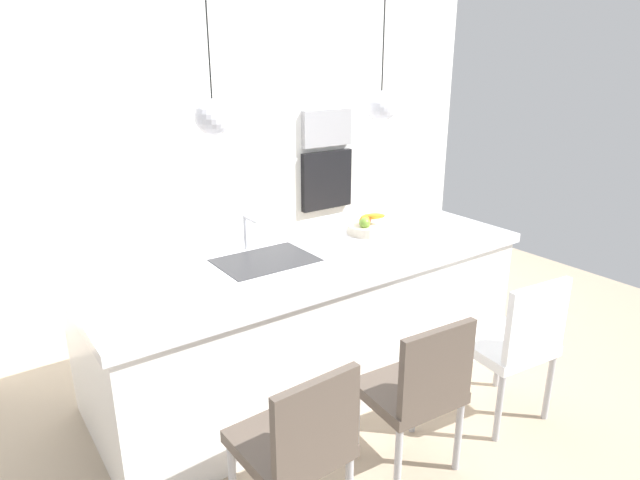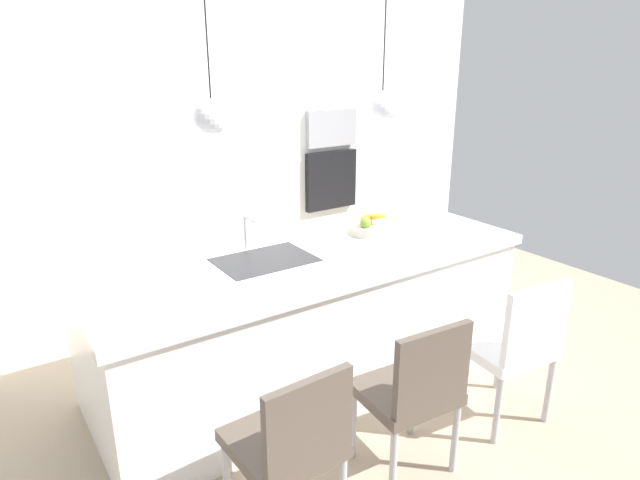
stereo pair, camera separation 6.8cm
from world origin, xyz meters
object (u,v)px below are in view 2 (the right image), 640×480
object	(u,v)px
fruit_bowl	(368,227)
chair_far	(513,343)
oven	(330,180)
microwave	(331,128)
chair_near	(291,442)
chair_middle	(414,389)

from	to	relation	value
fruit_bowl	chair_far	size ratio (longest dim) A/B	0.30
oven	microwave	bearing A→B (deg)	0.00
oven	chair_far	distance (m)	2.70
oven	chair_near	size ratio (longest dim) A/B	0.64
chair_far	fruit_bowl	bearing A→B (deg)	99.32
chair_far	microwave	bearing A→B (deg)	77.32
fruit_bowl	oven	bearing A→B (deg)	63.33
oven	chair_far	xyz separation A→B (m)	(-0.59, -2.61, -0.38)
chair_near	chair_middle	xyz separation A→B (m)	(0.70, 0.00, -0.01)
fruit_bowl	chair_far	xyz separation A→B (m)	(0.18, -1.09, -0.43)
chair_near	microwave	bearing A→B (deg)	51.97
microwave	chair_far	world-z (taller)	microwave
chair_middle	fruit_bowl	bearing A→B (deg)	62.25
fruit_bowl	oven	size ratio (longest dim) A/B	0.49
chair_near	fruit_bowl	bearing A→B (deg)	40.37
microwave	oven	bearing A→B (deg)	0.00
chair_middle	chair_near	bearing A→B (deg)	-179.93
microwave	chair_middle	xyz separation A→B (m)	(-1.33, -2.61, -0.90)
microwave	oven	size ratio (longest dim) A/B	0.96
fruit_bowl	chair_near	xyz separation A→B (m)	(-1.27, -1.08, -0.44)
microwave	chair_near	world-z (taller)	microwave
chair_near	chair_middle	bearing A→B (deg)	0.07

